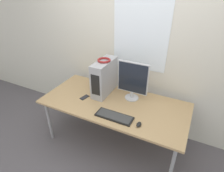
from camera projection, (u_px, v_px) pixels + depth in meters
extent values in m
plane|color=#565156|center=(99.00, 163.00, 2.47)|extent=(14.00, 14.00, 0.00)
cube|color=beige|center=(132.00, 42.00, 2.58)|extent=(8.00, 0.06, 2.70)
cube|color=white|center=(141.00, 25.00, 2.38)|extent=(0.75, 0.01, 1.19)
cube|color=tan|center=(114.00, 103.00, 2.47)|extent=(1.90, 0.88, 0.03)
cylinder|color=#99999E|center=(49.00, 121.00, 2.70)|extent=(0.04, 0.04, 0.67)
cylinder|color=#99999E|center=(172.00, 167.00, 2.03)|extent=(0.04, 0.04, 0.67)
cylinder|color=#99999E|center=(78.00, 96.00, 3.26)|extent=(0.04, 0.04, 0.67)
cylinder|color=#99999E|center=(182.00, 127.00, 2.59)|extent=(0.04, 0.04, 0.67)
cube|color=#9E9EA3|center=(104.00, 77.00, 2.56)|extent=(0.18, 0.48, 0.48)
cube|color=black|center=(95.00, 85.00, 2.38)|extent=(0.12, 0.00, 0.29)
torus|color=maroon|center=(104.00, 60.00, 2.44)|extent=(0.17, 0.17, 0.03)
cylinder|color=#B7B7BC|center=(132.00, 98.00, 2.55)|extent=(0.19, 0.19, 0.02)
cylinder|color=#B7B7BC|center=(132.00, 94.00, 2.52)|extent=(0.05, 0.05, 0.10)
cube|color=#B7B7BC|center=(133.00, 78.00, 2.39)|extent=(0.41, 0.03, 0.42)
cube|color=black|center=(132.00, 78.00, 2.38)|extent=(0.38, 0.00, 0.40)
cube|color=black|center=(114.00, 116.00, 2.20)|extent=(0.45, 0.16, 0.02)
cube|color=#383838|center=(114.00, 116.00, 2.19)|extent=(0.41, 0.14, 0.00)
ellipsoid|color=black|center=(139.00, 124.00, 2.07)|extent=(0.05, 0.09, 0.03)
cube|color=#232328|center=(84.00, 97.00, 2.56)|extent=(0.09, 0.14, 0.01)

